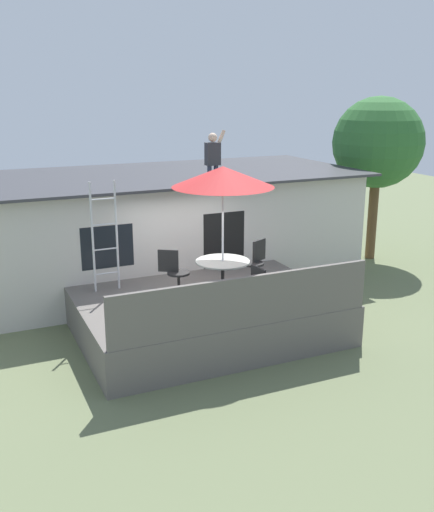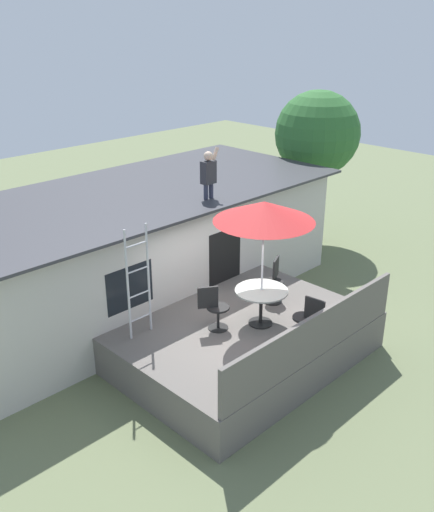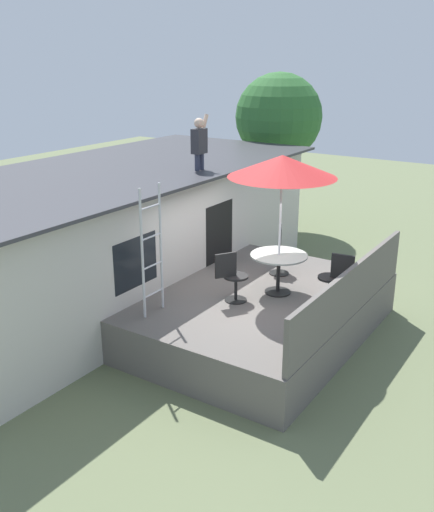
{
  "view_description": "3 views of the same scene",
  "coord_description": "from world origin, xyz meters",
  "px_view_note": "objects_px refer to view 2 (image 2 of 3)",
  "views": [
    {
      "loc": [
        -4.25,
        -10.01,
        4.71
      ],
      "look_at": [
        0.5,
        0.56,
        1.39
      ],
      "focal_mm": 41.26,
      "sensor_mm": 36.0,
      "label": 1
    },
    {
      "loc": [
        -7.3,
        -6.64,
        6.47
      ],
      "look_at": [
        -0.09,
        0.61,
        2.1
      ],
      "focal_mm": 39.77,
      "sensor_mm": 36.0,
      "label": 2
    },
    {
      "loc": [
        -8.58,
        -4.74,
        4.95
      ],
      "look_at": [
        -0.03,
        0.89,
        1.37
      ],
      "focal_mm": 40.47,
      "sensor_mm": 36.0,
      "label": 3
    }
  ],
  "objects_px": {
    "person_figure": "(209,171)",
    "patio_umbrella": "(264,212)",
    "patio_chair_left": "(214,308)",
    "patio_chair_near": "(308,319)",
    "patio_table": "(261,297)",
    "step_ladder": "(138,282)",
    "patio_chair_right": "(274,281)",
    "backyard_tree": "(317,134)"
  },
  "relations": [
    {
      "from": "patio_table",
      "to": "step_ladder",
      "type": "height_order",
      "value": "step_ladder"
    },
    {
      "from": "patio_chair_left",
      "to": "step_ladder",
      "type": "bearing_deg",
      "value": 175.03
    },
    {
      "from": "patio_table",
      "to": "patio_chair_left",
      "type": "height_order",
      "value": "patio_chair_left"
    },
    {
      "from": "patio_chair_left",
      "to": "person_figure",
      "type": "bearing_deg",
      "value": 80.6
    },
    {
      "from": "person_figure",
      "to": "patio_umbrella",
      "type": "bearing_deg",
      "value": -109.64
    },
    {
      "from": "patio_umbrella",
      "to": "patio_chair_right",
      "type": "relative_size",
      "value": 2.76
    },
    {
      "from": "patio_chair_left",
      "to": "backyard_tree",
      "type": "xyz_separation_m",
      "value": [
        6.98,
        2.81,
        2.0
      ]
    },
    {
      "from": "patio_umbrella",
      "to": "patio_chair_near",
      "type": "relative_size",
      "value": 2.76
    },
    {
      "from": "patio_chair_left",
      "to": "patio_chair_right",
      "type": "bearing_deg",
      "value": 31.26
    },
    {
      "from": "patio_chair_near",
      "to": "backyard_tree",
      "type": "xyz_separation_m",
      "value": [
        6.06,
        4.34,
        2.0
      ]
    },
    {
      "from": "step_ladder",
      "to": "backyard_tree",
      "type": "height_order",
      "value": "backyard_tree"
    },
    {
      "from": "step_ladder",
      "to": "person_figure",
      "type": "relative_size",
      "value": 1.98
    },
    {
      "from": "patio_umbrella",
      "to": "patio_chair_left",
      "type": "bearing_deg",
      "value": 147.68
    },
    {
      "from": "step_ladder",
      "to": "patio_chair_near",
      "type": "xyz_separation_m",
      "value": [
        2.05,
        -2.39,
        -0.64
      ]
    },
    {
      "from": "patio_chair_right",
      "to": "patio_chair_near",
      "type": "distance_m",
      "value": 1.71
    },
    {
      "from": "patio_chair_right",
      "to": "backyard_tree",
      "type": "xyz_separation_m",
      "value": [
        5.24,
        2.84,
        2.0
      ]
    },
    {
      "from": "patio_table",
      "to": "person_figure",
      "type": "xyz_separation_m",
      "value": [
        0.82,
        2.31,
        1.93
      ]
    },
    {
      "from": "person_figure",
      "to": "patio_chair_right",
      "type": "distance_m",
      "value": 2.77
    },
    {
      "from": "person_figure",
      "to": "step_ladder",
      "type": "bearing_deg",
      "value": -160.92
    },
    {
      "from": "patio_chair_near",
      "to": "patio_umbrella",
      "type": "bearing_deg",
      "value": -0.0
    },
    {
      "from": "patio_umbrella",
      "to": "patio_chair_right",
      "type": "distance_m",
      "value": 2.17
    },
    {
      "from": "step_ladder",
      "to": "person_figure",
      "type": "bearing_deg",
      "value": 19.08
    },
    {
      "from": "patio_umbrella",
      "to": "backyard_tree",
      "type": "bearing_deg",
      "value": 28.11
    },
    {
      "from": "person_figure",
      "to": "patio_chair_near",
      "type": "bearing_deg",
      "value": -101.69
    },
    {
      "from": "patio_table",
      "to": "backyard_tree",
      "type": "distance_m",
      "value": 7.27
    },
    {
      "from": "person_figure",
      "to": "backyard_tree",
      "type": "height_order",
      "value": "backyard_tree"
    },
    {
      "from": "patio_chair_right",
      "to": "patio_chair_near",
      "type": "relative_size",
      "value": 1.0
    },
    {
      "from": "patio_table",
      "to": "patio_umbrella",
      "type": "bearing_deg",
      "value": 180.0
    },
    {
      "from": "patio_chair_left",
      "to": "patio_chair_near",
      "type": "relative_size",
      "value": 1.0
    },
    {
      "from": "patio_chair_near",
      "to": "backyard_tree",
      "type": "bearing_deg",
      "value": -61.81
    },
    {
      "from": "person_figure",
      "to": "patio_chair_left",
      "type": "height_order",
      "value": "person_figure"
    },
    {
      "from": "patio_umbrella",
      "to": "patio_chair_left",
      "type": "relative_size",
      "value": 2.76
    },
    {
      "from": "person_figure",
      "to": "patio_chair_near",
      "type": "height_order",
      "value": "person_figure"
    },
    {
      "from": "patio_umbrella",
      "to": "step_ladder",
      "type": "height_order",
      "value": "patio_umbrella"
    },
    {
      "from": "patio_umbrella",
      "to": "person_figure",
      "type": "bearing_deg",
      "value": 70.36
    },
    {
      "from": "patio_umbrella",
      "to": "backyard_tree",
      "type": "relative_size",
      "value": 0.56
    },
    {
      "from": "patio_table",
      "to": "patio_chair_left",
      "type": "bearing_deg",
      "value": 147.68
    },
    {
      "from": "patio_chair_left",
      "to": "patio_chair_right",
      "type": "distance_m",
      "value": 1.74
    },
    {
      "from": "patio_chair_left",
      "to": "backyard_tree",
      "type": "distance_m",
      "value": 7.79
    },
    {
      "from": "patio_table",
      "to": "person_figure",
      "type": "height_order",
      "value": "person_figure"
    },
    {
      "from": "patio_table",
      "to": "patio_chair_near",
      "type": "xyz_separation_m",
      "value": [
        0.13,
        -1.03,
        -0.13
      ]
    },
    {
      "from": "patio_table",
      "to": "patio_chair_right",
      "type": "bearing_deg",
      "value": 26.16
    }
  ]
}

